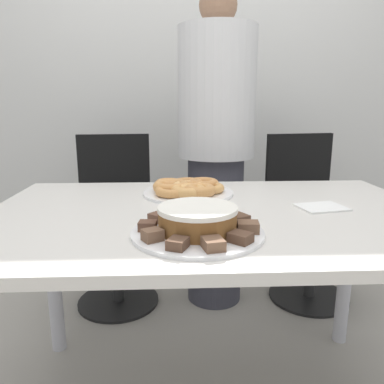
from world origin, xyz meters
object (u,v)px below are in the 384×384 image
at_px(office_chair_right, 308,221).
at_px(plate_donuts, 188,193).
at_px(office_chair_left, 116,224).
at_px(person_standing, 216,148).
at_px(napkin, 322,207).
at_px(plate_cake, 197,233).
at_px(frosted_cake, 198,219).

relative_size(office_chair_right, plate_donuts, 2.74).
height_order(office_chair_left, plate_donuts, office_chair_left).
bearing_deg(person_standing, napkin, -72.77).
bearing_deg(plate_donuts, office_chair_left, 121.00).
bearing_deg(office_chair_right, person_standing, 172.48).
xyz_separation_m(plate_cake, frosted_cake, (-0.00, -0.00, 0.04)).
bearing_deg(frosted_cake, office_chair_left, 109.70).
bearing_deg(plate_cake, napkin, 29.42).
xyz_separation_m(person_standing, office_chair_left, (-0.54, 0.02, -0.41)).
bearing_deg(napkin, plate_donuts, 153.36).
bearing_deg(office_chair_right, frosted_cake, -132.98).
height_order(office_chair_left, napkin, office_chair_left).
height_order(person_standing, plate_donuts, person_standing).
distance_m(office_chair_left, plate_cake, 1.17).
xyz_separation_m(office_chair_right, napkin, (-0.27, -0.83, 0.31)).
bearing_deg(plate_donuts, office_chair_right, 41.93).
height_order(person_standing, office_chair_right, person_standing).
xyz_separation_m(plate_donuts, napkin, (0.42, -0.21, -0.00)).
bearing_deg(plate_cake, frosted_cake, -104.04).
height_order(person_standing, napkin, person_standing).
bearing_deg(plate_cake, office_chair_left, 109.70).
relative_size(plate_cake, plate_donuts, 1.02).
bearing_deg(frosted_cake, office_chair_right, 57.19).
relative_size(person_standing, plate_donuts, 4.90).
height_order(frosted_cake, napkin, frosted_cake).
xyz_separation_m(office_chair_right, plate_donuts, (-0.69, -0.62, 0.31)).
height_order(plate_cake, frosted_cake, frosted_cake).
distance_m(plate_donuts, frosted_cake, 0.44).
distance_m(person_standing, office_chair_right, 0.67).
relative_size(person_standing, office_chair_left, 1.79).
xyz_separation_m(person_standing, frosted_cake, (-0.16, -1.04, -0.06)).
distance_m(office_chair_left, office_chair_right, 1.07).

